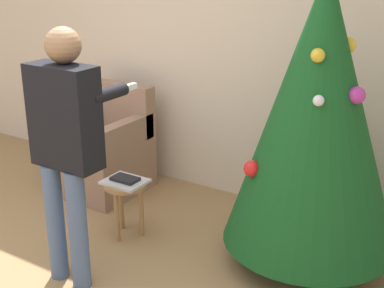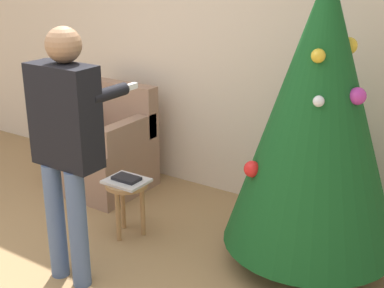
{
  "view_description": "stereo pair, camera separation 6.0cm",
  "coord_description": "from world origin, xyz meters",
  "views": [
    {
      "loc": [
        2.38,
        -1.7,
        2.05
      ],
      "look_at": [
        0.69,
        0.96,
        0.92
      ],
      "focal_mm": 50.0,
      "sensor_mm": 36.0,
      "label": 1
    },
    {
      "loc": [
        2.43,
        -1.66,
        2.05
      ],
      "look_at": [
        0.69,
        0.96,
        0.92
      ],
      "focal_mm": 50.0,
      "sensor_mm": 36.0,
      "label": 2
    }
  ],
  "objects": [
    {
      "name": "book",
      "position": [
        0.01,
        1.1,
        0.47
      ],
      "size": [
        0.2,
        0.13,
        0.02
      ],
      "color": "black",
      "rests_on": "laptop"
    },
    {
      "name": "laptop",
      "position": [
        0.01,
        1.1,
        0.45
      ],
      "size": [
        0.31,
        0.25,
        0.02
      ],
      "color": "silver",
      "rests_on": "side_stool"
    },
    {
      "name": "wall_back",
      "position": [
        0.0,
        2.23,
        1.35
      ],
      "size": [
        8.0,
        0.06,
        2.7
      ],
      "color": "beige",
      "rests_on": "ground_plane"
    },
    {
      "name": "armchair",
      "position": [
        -0.72,
        1.68,
        0.34
      ],
      "size": [
        0.73,
        0.73,
        0.94
      ],
      "color": "#93705B",
      "rests_on": "ground_plane"
    },
    {
      "name": "person_standing",
      "position": [
        0.08,
        0.49,
        0.99
      ],
      "size": [
        0.46,
        0.57,
        1.65
      ],
      "color": "#475B84",
      "rests_on": "ground_plane"
    },
    {
      "name": "christmas_tree",
      "position": [
        1.3,
        1.49,
        1.09
      ],
      "size": [
        1.17,
        1.17,
        2.01
      ],
      "color": "brown",
      "rests_on": "ground_plane"
    },
    {
      "name": "side_stool",
      "position": [
        0.01,
        1.1,
        0.35
      ],
      "size": [
        0.32,
        0.32,
        0.44
      ],
      "color": "#A37547",
      "rests_on": "ground_plane"
    }
  ]
}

